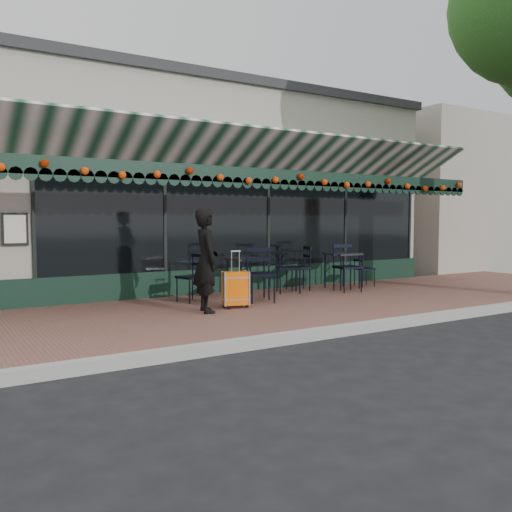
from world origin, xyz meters
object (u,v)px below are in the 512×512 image
chair_a_right (365,269)px  chair_b_left (191,278)px  chair_b_right (288,269)px  chair_b_front (261,275)px  woman (206,260)px  cafe_table_a (342,257)px  chair_a_left (298,268)px  chair_a_front (348,268)px  suitcase (236,289)px  cafe_table_b (246,262)px

chair_a_right → chair_b_left: size_ratio=0.87×
chair_b_right → chair_b_front: bearing=148.5°
woman → cafe_table_a: 4.09m
woman → chair_a_left: bearing=-51.8°
chair_a_right → chair_b_front: 3.33m
woman → chair_b_left: (0.27, 1.17, -0.40)m
chair_b_left → cafe_table_a: bearing=76.2°
woman → chair_a_front: woman is taller
suitcase → chair_b_front: bearing=40.1°
chair_a_front → cafe_table_a: bearing=70.7°
cafe_table_a → chair_b_right: chair_b_right is taller
woman → chair_b_left: size_ratio=1.90×
cafe_table_a → chair_b_front: bearing=-164.4°
chair_a_right → suitcase: bearing=114.0°
cafe_table_b → chair_a_left: 1.53m
woman → cafe_table_a: size_ratio=2.17×
woman → chair_b_right: woman is taller
chair_a_right → chair_b_front: chair_b_front is taller
cafe_table_b → chair_a_front: size_ratio=0.76×
woman → cafe_table_b: bearing=-39.5°
chair_a_left → chair_b_left: size_ratio=1.07×
chair_a_left → chair_b_left: 2.66m
chair_a_left → chair_b_right: 0.45m
cafe_table_b → chair_b_right: 1.10m
cafe_table_b → chair_b_left: chair_b_left is taller
chair_a_front → chair_b_left: size_ratio=1.13×
chair_b_left → woman: bearing=-27.0°
chair_a_left → chair_b_right: bearing=-45.0°
cafe_table_a → cafe_table_b: (-2.49, -0.04, -0.01)m
cafe_table_a → cafe_table_b: bearing=-179.1°
woman → chair_b_right: (2.51, 1.24, -0.35)m
chair_b_front → chair_b_right: bearing=53.4°
chair_b_right → cafe_table_b: bearing=120.0°
suitcase → chair_a_front: (3.05, 0.60, 0.18)m
chair_a_right → chair_b_left: 4.32m
chair_b_right → chair_a_front: bearing=-89.5°
cafe_table_a → chair_a_left: (-1.01, 0.27, -0.22)m
cafe_table_b → chair_a_right: bearing=0.9°
chair_a_front → chair_b_right: bearing=165.0°
suitcase → chair_b_front: 0.82m
cafe_table_a → chair_a_right: bearing=0.9°
chair_a_left → chair_a_right: bearing=98.8°
chair_a_left → chair_b_left: bearing=-66.3°
cafe_table_a → chair_a_right: size_ratio=1.00×
cafe_table_b → chair_b_front: size_ratio=0.76×
suitcase → chair_a_front: size_ratio=0.97×
cafe_table_b → chair_b_front: 0.71m
suitcase → cafe_table_b: suitcase is taller
suitcase → chair_a_front: bearing=26.1°
cafe_table_b → chair_b_right: chair_b_right is taller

